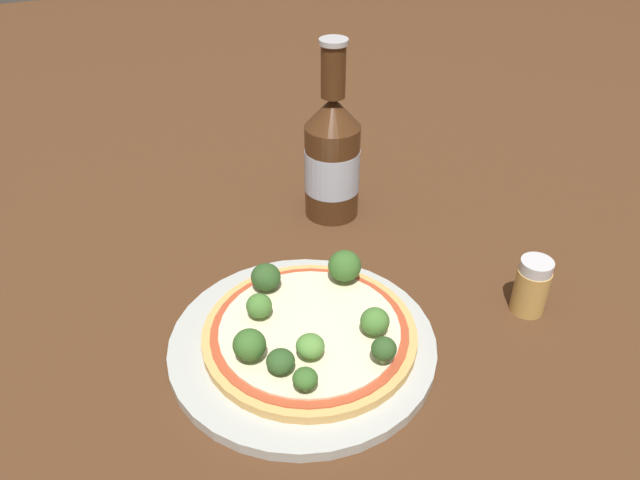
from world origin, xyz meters
TOP-DOWN VIEW (x-y plane):
  - ground_plane at (0.00, 0.00)m, footprint 3.00×3.00m
  - plate at (0.02, -0.03)m, footprint 0.27×0.27m
  - pizza at (0.03, -0.03)m, footprint 0.21×0.21m
  - broccoli_floret_0 at (-0.02, -0.07)m, footprint 0.03×0.03m
  - broccoli_floret_1 at (0.09, 0.03)m, footprint 0.04×0.04m
  - broccoli_floret_2 at (0.01, 0.05)m, footprint 0.03×0.03m
  - broccoli_floret_3 at (-0.01, 0.01)m, footprint 0.03×0.03m
  - broccoli_floret_4 at (-0.04, -0.04)m, footprint 0.03×0.03m
  - broccoli_floret_5 at (0.08, -0.06)m, footprint 0.03×0.03m
  - broccoli_floret_6 at (0.01, -0.06)m, footprint 0.03×0.03m
  - broccoli_floret_7 at (-0.01, -0.10)m, footprint 0.02×0.02m
  - broccoli_floret_8 at (0.07, -0.10)m, footprint 0.02×0.02m
  - beer_bottle at (0.15, 0.20)m, footprint 0.07×0.07m
  - pepper_shaker at (0.27, -0.06)m, footprint 0.04×0.04m

SIDE VIEW (x-z plane):
  - ground_plane at x=0.00m, z-range 0.00..0.00m
  - plate at x=0.02m, z-range 0.00..0.01m
  - pizza at x=0.03m, z-range 0.01..0.03m
  - pepper_shaker at x=0.27m, z-range 0.00..0.06m
  - broccoli_floret_0 at x=-0.02m, z-range 0.03..0.05m
  - broccoli_floret_7 at x=-0.01m, z-range 0.03..0.05m
  - broccoli_floret_3 at x=-0.01m, z-range 0.03..0.05m
  - broccoli_floret_6 at x=0.01m, z-range 0.03..0.05m
  - broccoli_floret_5 at x=0.08m, z-range 0.03..0.06m
  - broccoli_floret_2 at x=0.01m, z-range 0.03..0.06m
  - broccoli_floret_8 at x=0.07m, z-range 0.03..0.06m
  - broccoli_floret_4 at x=-0.04m, z-range 0.03..0.06m
  - broccoli_floret_1 at x=0.09m, z-range 0.03..0.06m
  - beer_bottle at x=0.15m, z-range -0.03..0.20m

